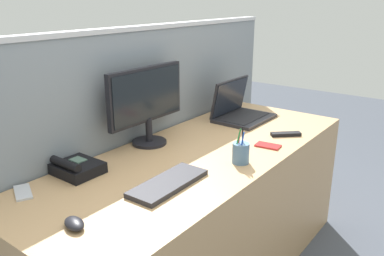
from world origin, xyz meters
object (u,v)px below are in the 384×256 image
desktop_monitor (147,100)px  desk_phone (76,168)px  keyboard_main (168,183)px  cell_phone_red_case (268,146)px  laptop (239,110)px  cell_phone_silver_slab (23,192)px  pen_cup (241,153)px  tv_remote (286,134)px  computer_mouse_right_hand (74,224)px

desktop_monitor → desk_phone: (-0.48, -0.01, -0.21)m
keyboard_main → cell_phone_red_case: 0.68m
laptop → cell_phone_silver_slab: (-1.42, 0.16, -0.06)m
cell_phone_silver_slab → laptop: bearing=18.7°
pen_cup → tv_remote: pen_cup is taller
desktop_monitor → pen_cup: desktop_monitor is taller
cell_phone_red_case → tv_remote: tv_remote is taller
laptop → tv_remote: size_ratio=2.21×
cell_phone_red_case → computer_mouse_right_hand: bearing=164.2°
laptop → desk_phone: size_ratio=1.91×
desktop_monitor → keyboard_main: bearing=-127.9°
desk_phone → cell_phone_red_case: bearing=-32.4°
desk_phone → cell_phone_red_case: (0.83, -0.53, -0.03)m
desk_phone → cell_phone_silver_slab: (-0.25, 0.02, -0.03)m
desktop_monitor → cell_phone_red_case: size_ratio=4.07×
laptop → cell_phone_silver_slab: bearing=173.5°
cell_phone_red_case → laptop: bearing=41.3°
desk_phone → pen_cup: bearing=-43.3°
desk_phone → tv_remote: size_ratio=1.16×
laptop → cell_phone_red_case: 0.52m
desk_phone → keyboard_main: 0.43m
laptop → desk_phone: laptop is taller
cell_phone_red_case → cell_phone_silver_slab: (-1.08, 0.55, 0.00)m
desk_phone → cell_phone_red_case: desk_phone is taller
keyboard_main → pen_cup: 0.41m
desk_phone → desktop_monitor: bearing=1.7°
desktop_monitor → keyboard_main: 0.58m
cell_phone_red_case → tv_remote: (0.22, -0.00, 0.01)m
desk_phone → cell_phone_silver_slab: desk_phone is taller
desktop_monitor → pen_cup: bearing=-82.6°
desktop_monitor → tv_remote: desktop_monitor is taller
laptop → keyboard_main: size_ratio=0.99×
desktop_monitor → cell_phone_silver_slab: bearing=179.3°
desktop_monitor → pen_cup: (0.07, -0.53, -0.19)m
pen_cup → cell_phone_red_case: 0.28m
desktop_monitor → computer_mouse_right_hand: desktop_monitor is taller
computer_mouse_right_hand → cell_phone_silver_slab: 0.38m
cell_phone_red_case → cell_phone_silver_slab: size_ratio=0.91×
desk_phone → laptop: bearing=-6.7°
keyboard_main → computer_mouse_right_hand: bearing=172.5°
laptop → computer_mouse_right_hand: laptop is taller
laptop → keyboard_main: 1.05m
desk_phone → cell_phone_red_case: size_ratio=1.54×
keyboard_main → pen_cup: (0.39, -0.12, 0.04)m
desktop_monitor → keyboard_main: (-0.32, -0.42, -0.23)m
keyboard_main → cell_phone_red_case: size_ratio=2.96×
desktop_monitor → cell_phone_red_case: bearing=-57.3°
laptop → computer_mouse_right_hand: bearing=-171.6°
computer_mouse_right_hand → tv_remote: 1.34m
desktop_monitor → pen_cup: 0.57m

